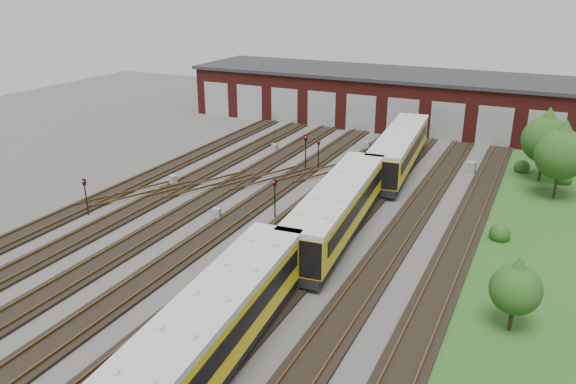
% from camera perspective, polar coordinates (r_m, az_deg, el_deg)
% --- Properties ---
extents(ground, '(120.00, 120.00, 0.00)m').
position_cam_1_polar(ground, '(37.82, -6.59, -5.95)').
color(ground, '#4D4B47').
rests_on(ground, ground).
extents(track_network, '(30.40, 70.00, 0.33)m').
position_cam_1_polar(track_network, '(38.29, -6.34, -5.41)').
color(track_network, black).
rests_on(track_network, ground).
extents(maintenance_shed, '(51.00, 12.50, 6.35)m').
position_cam_1_polar(maintenance_shed, '(72.13, 10.49, 9.41)').
color(maintenance_shed, '#561815').
rests_on(maintenance_shed, ground).
extents(grass_verge, '(8.00, 55.00, 0.05)m').
position_cam_1_polar(grass_verge, '(41.94, 24.22, -4.94)').
color(grass_verge, '#274D19').
rests_on(grass_verge, ground).
extents(metro_train, '(4.39, 48.74, 3.42)m').
position_cam_1_polar(metro_train, '(39.04, 5.12, -1.66)').
color(metro_train, black).
rests_on(metro_train, ground).
extents(signal_mast_0, '(0.26, 0.25, 2.93)m').
position_cam_1_polar(signal_mast_0, '(45.08, -19.89, -0.02)').
color(signal_mast_0, black).
rests_on(signal_mast_0, ground).
extents(signal_mast_1, '(0.28, 0.27, 3.00)m').
position_cam_1_polar(signal_mast_1, '(52.87, 3.12, 4.24)').
color(signal_mast_1, black).
rests_on(signal_mast_1, ground).
extents(signal_mast_2, '(0.32, 0.30, 3.43)m').
position_cam_1_polar(signal_mast_2, '(52.70, 1.80, 4.51)').
color(signal_mast_2, black).
rests_on(signal_mast_2, ground).
extents(signal_mast_3, '(0.28, 0.27, 3.08)m').
position_cam_1_polar(signal_mast_3, '(41.90, -1.35, -0.14)').
color(signal_mast_3, black).
rests_on(signal_mast_3, ground).
extents(relay_cabinet_0, '(0.76, 0.71, 1.02)m').
position_cam_1_polar(relay_cabinet_0, '(49.96, -11.58, 1.13)').
color(relay_cabinet_0, '#96999B').
rests_on(relay_cabinet_0, ground).
extents(relay_cabinet_1, '(0.64, 0.57, 0.91)m').
position_cam_1_polar(relay_cabinet_1, '(58.86, -1.34, 4.48)').
color(relay_cabinet_1, '#96999B').
rests_on(relay_cabinet_1, ground).
extents(relay_cabinet_2, '(0.63, 0.56, 0.92)m').
position_cam_1_polar(relay_cabinet_2, '(42.46, -7.25, -2.23)').
color(relay_cabinet_2, '#96999B').
rests_on(relay_cabinet_2, ground).
extents(relay_cabinet_3, '(0.57, 0.49, 0.91)m').
position_cam_1_polar(relay_cabinet_3, '(60.34, 8.00, 4.68)').
color(relay_cabinet_3, '#96999B').
rests_on(relay_cabinet_3, ground).
extents(relay_cabinet_4, '(0.73, 0.64, 1.10)m').
position_cam_1_polar(relay_cabinet_4, '(55.08, 18.16, 2.39)').
color(relay_cabinet_4, '#96999B').
rests_on(relay_cabinet_4, ground).
extents(tree_0, '(4.08, 4.08, 6.76)m').
position_cam_1_polar(tree_0, '(54.00, 24.77, 5.35)').
color(tree_0, '#332017').
rests_on(tree_0, ground).
extents(tree_1, '(2.56, 2.56, 4.24)m').
position_cam_1_polar(tree_1, '(60.51, 25.14, 5.18)').
color(tree_1, '#332017').
rests_on(tree_1, ground).
extents(tree_2, '(4.08, 4.08, 6.76)m').
position_cam_1_polar(tree_2, '(49.80, 26.08, 3.98)').
color(tree_2, '#332017').
rests_on(tree_2, ground).
extents(tree_3, '(2.58, 2.58, 4.27)m').
position_cam_1_polar(tree_3, '(30.44, 22.20, -8.64)').
color(tree_3, '#332017').
rests_on(tree_3, ground).
extents(bush_0, '(1.43, 1.43, 1.43)m').
position_cam_1_polar(bush_0, '(41.44, 20.76, -3.69)').
color(bush_0, '#1C4313').
rests_on(bush_0, ground).
extents(bush_1, '(1.39, 1.39, 1.39)m').
position_cam_1_polar(bush_1, '(56.98, 22.70, 2.55)').
color(bush_1, '#1C4313').
rests_on(bush_1, ground).
extents(bush_2, '(1.41, 1.41, 1.41)m').
position_cam_1_polar(bush_2, '(55.12, 26.26, 1.43)').
color(bush_2, '#1C4313').
rests_on(bush_2, ground).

